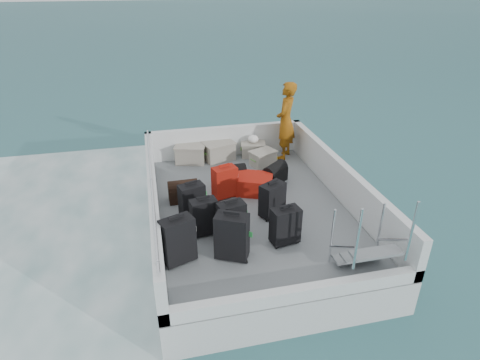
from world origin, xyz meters
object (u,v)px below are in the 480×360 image
(suitcase_0, at_px, (178,241))
(crate_1, at_px, (219,152))
(suitcase_4, at_px, (231,221))
(crate_0, at_px, (191,154))
(suitcase_5, at_px, (225,182))
(suitcase_6, at_px, (285,226))
(crate_3, at_px, (263,159))
(suitcase_8, at_px, (250,184))
(suitcase_1, at_px, (204,217))
(crate_2, at_px, (253,150))
(passenger, at_px, (286,121))
(suitcase_7, at_px, (272,200))
(suitcase_3, at_px, (232,237))
(suitcase_2, at_px, (192,201))

(suitcase_0, xyz_separation_m, crate_1, (1.23, 3.48, -0.17))
(suitcase_4, distance_m, crate_0, 3.08)
(suitcase_5, xyz_separation_m, suitcase_6, (0.63, -1.66, -0.00))
(crate_1, relative_size, crate_3, 1.26)
(suitcase_5, height_order, suitcase_6, same)
(suitcase_4, relative_size, crate_1, 0.98)
(suitcase_4, distance_m, suitcase_8, 1.58)
(suitcase_0, bearing_deg, crate_3, 33.13)
(suitcase_1, distance_m, crate_1, 2.96)
(crate_2, relative_size, passenger, 0.30)
(crate_1, xyz_separation_m, crate_2, (0.81, 0.00, -0.04))
(suitcase_8, height_order, crate_2, suitcase_8)
(crate_1, bearing_deg, suitcase_4, -96.66)
(suitcase_7, xyz_separation_m, crate_1, (-0.47, 2.57, -0.11))
(suitcase_1, bearing_deg, suitcase_4, -35.48)
(suitcase_6, bearing_deg, crate_2, 74.14)
(suitcase_0, height_order, suitcase_1, suitcase_0)
(crate_1, distance_m, passenger, 1.66)
(suitcase_1, bearing_deg, crate_0, 78.28)
(suitcase_1, height_order, suitcase_3, suitcase_3)
(suitcase_6, relative_size, crate_0, 0.97)
(suitcase_5, relative_size, passenger, 0.35)
(suitcase_8, relative_size, crate_2, 1.66)
(suitcase_0, bearing_deg, crate_0, 59.27)
(crate_0, distance_m, crate_1, 0.65)
(suitcase_1, xyz_separation_m, crate_1, (0.77, 2.86, -0.12))
(suitcase_3, bearing_deg, crate_1, 108.98)
(suitcase_8, distance_m, crate_1, 1.66)
(suitcase_8, bearing_deg, crate_2, 6.24)
(suitcase_0, height_order, suitcase_4, suitcase_0)
(suitcase_6, distance_m, crate_3, 2.91)
(suitcase_8, xyz_separation_m, crate_0, (-0.95, 1.64, 0.02))
(suitcase_1, distance_m, suitcase_4, 0.46)
(suitcase_1, relative_size, crate_2, 1.21)
(suitcase_3, bearing_deg, suitcase_8, 94.77)
(suitcase_3, distance_m, suitcase_4, 0.52)
(suitcase_5, bearing_deg, suitcase_6, -84.61)
(suitcase_4, bearing_deg, suitcase_0, -166.93)
(suitcase_3, height_order, crate_1, suitcase_3)
(suitcase_6, xyz_separation_m, suitcase_7, (0.04, 0.82, 0.00))
(suitcase_7, bearing_deg, suitcase_8, 70.42)
(suitcase_4, height_order, suitcase_6, suitcase_4)
(suitcase_7, bearing_deg, suitcase_4, -179.07)
(suitcase_5, xyz_separation_m, passenger, (1.70, 1.53, 0.57))
(suitcase_1, relative_size, crate_1, 0.97)
(suitcase_8, bearing_deg, suitcase_1, 162.14)
(crate_2, bearing_deg, suitcase_3, -109.52)
(suitcase_1, xyz_separation_m, suitcase_2, (-0.12, 0.57, -0.01))
(suitcase_0, bearing_deg, suitcase_7, 6.95)
(suitcase_5, distance_m, suitcase_7, 1.08)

